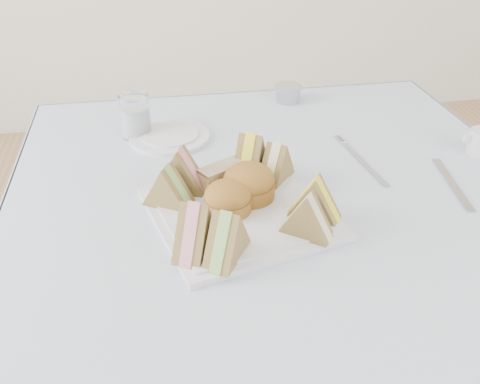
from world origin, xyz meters
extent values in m
cube|color=brown|center=(0.00, 0.00, 0.37)|extent=(0.90, 0.90, 0.74)
cube|color=#AAB8D5|center=(0.00, 0.00, 0.74)|extent=(1.02, 1.02, 0.01)
cube|color=silver|center=(-0.09, -0.07, 0.75)|extent=(0.35, 0.35, 0.01)
cylinder|color=brown|center=(-0.11, -0.07, 0.79)|extent=(0.10, 0.10, 0.06)
cylinder|color=brown|center=(-0.06, -0.03, 0.79)|extent=(0.13, 0.13, 0.06)
cube|color=tan|center=(-0.10, 0.02, 0.78)|extent=(0.10, 0.08, 0.04)
cylinder|color=silver|center=(-0.19, 0.26, 0.75)|extent=(0.21, 0.21, 0.01)
cylinder|color=white|center=(-0.26, 0.29, 0.79)|extent=(0.08, 0.08, 0.10)
cylinder|color=#AFAEB4|center=(0.13, 0.43, 0.77)|extent=(0.09, 0.09, 0.04)
cube|color=#AFAEB4|center=(0.34, -0.04, 0.75)|extent=(0.05, 0.19, 0.00)
cube|color=#AFAEB4|center=(0.20, 0.07, 0.75)|extent=(0.03, 0.19, 0.00)
camera|label=1|loc=(-0.22, -0.83, 1.28)|focal=40.00mm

